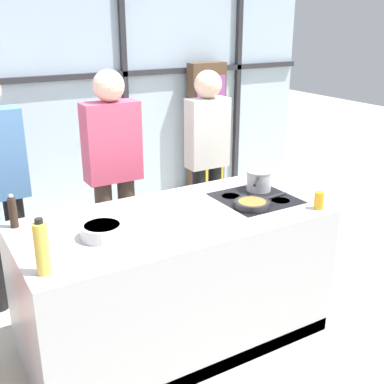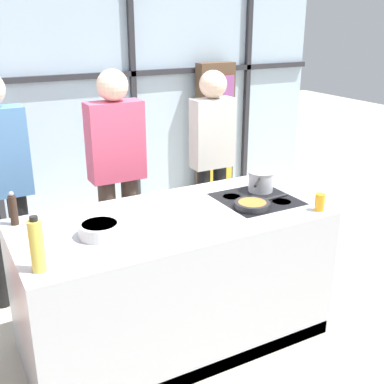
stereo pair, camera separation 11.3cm
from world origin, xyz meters
TOP-DOWN VIEW (x-y plane):
  - ground_plane at (0.00, 0.00)m, footprint 18.00×18.00m
  - back_window_wall at (0.00, 2.57)m, footprint 6.40×0.10m
  - bookshelf at (1.76, 2.39)m, footprint 0.46×0.19m
  - demo_island at (0.00, -0.00)m, footprint 2.00×0.94m
  - spectator_center_left at (0.00, 1.02)m, footprint 0.45×0.25m
  - spectator_center_right at (0.90, 1.02)m, footprint 0.38×0.24m
  - frying_pan at (0.54, -0.12)m, footprint 0.43×0.24m
  - saucepan at (0.78, 0.12)m, footprint 0.28×0.28m
  - white_plate at (-0.41, 0.16)m, footprint 0.26×0.26m
  - mixing_bowl at (-0.50, -0.06)m, footprint 0.25×0.25m
  - oil_bottle at (-0.90, -0.31)m, footprint 0.07×0.07m
  - pepper_grinder at (-0.91, 0.35)m, footprint 0.05×0.05m
  - juice_glass_near at (0.90, -0.37)m, footprint 0.06×0.06m

SIDE VIEW (x-z plane):
  - ground_plane at x=0.00m, z-range 0.00..0.00m
  - demo_island at x=0.00m, z-range 0.00..0.92m
  - bookshelf at x=1.76m, z-range 0.00..1.63m
  - white_plate at x=-0.41m, z-range 0.92..0.94m
  - frying_pan at x=0.54m, z-range 0.93..0.97m
  - mixing_bowl at x=-0.50m, z-range 0.93..1.01m
  - juice_glass_near at x=0.90m, z-range 0.92..1.04m
  - spectator_center_right at x=0.90m, z-range 0.15..1.85m
  - saucepan at x=0.78m, z-range 0.93..1.08m
  - spectator_center_left at x=0.00m, z-range 0.13..1.88m
  - pepper_grinder at x=-0.91m, z-range 0.92..1.13m
  - oil_bottle at x=-0.90m, z-range 0.92..1.21m
  - back_window_wall at x=0.00m, z-range 0.00..2.80m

